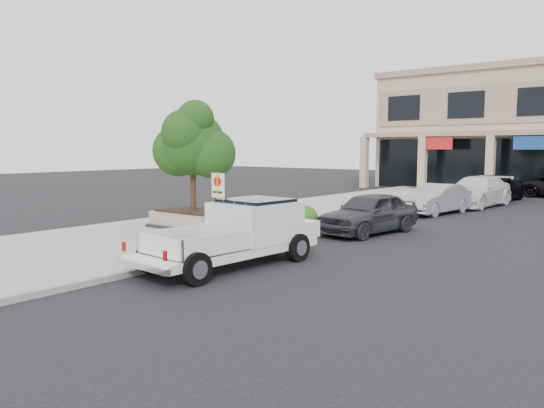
{
  "coord_description": "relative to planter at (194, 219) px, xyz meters",
  "views": [
    {
      "loc": [
        9.51,
        -11.67,
        3.22
      ],
      "look_at": [
        -1.13,
        1.5,
        1.44
      ],
      "focal_mm": 35.0,
      "sensor_mm": 36.0,
      "label": 1
    }
  ],
  "objects": [
    {
      "name": "ground",
      "position": [
        5.77,
        -2.37,
        -0.48
      ],
      "size": [
        120.0,
        120.0,
        0.0
      ],
      "primitive_type": "plane",
      "color": "black",
      "rests_on": "ground"
    },
    {
      "name": "sidewalk",
      "position": [
        0.27,
        3.63,
        -0.4
      ],
      "size": [
        8.0,
        52.0,
        0.15
      ],
      "primitive_type": "cube",
      "color": "gray",
      "rests_on": "ground"
    },
    {
      "name": "curb",
      "position": [
        4.22,
        3.63,
        -0.4
      ],
      "size": [
        0.2,
        52.0,
        0.15
      ],
      "primitive_type": "cube",
      "color": "gray",
      "rests_on": "ground"
    },
    {
      "name": "planter",
      "position": [
        0.0,
        0.0,
        0.0
      ],
      "size": [
        3.2,
        2.2,
        0.68
      ],
      "color": "black",
      "rests_on": "sidewalk"
    },
    {
      "name": "planter_tree",
      "position": [
        0.13,
        0.15,
        2.94
      ],
      "size": [
        2.9,
        2.55,
        4.0
      ],
      "color": "black",
      "rests_on": "planter"
    },
    {
      "name": "no_parking_sign",
      "position": [
        3.31,
        -1.97,
        1.16
      ],
      "size": [
        0.55,
        0.09,
        2.3
      ],
      "color": "yellow",
      "rests_on": "sidewalk"
    },
    {
      "name": "hedge",
      "position": [
        3.73,
        2.18,
        0.14
      ],
      "size": [
        1.1,
        0.99,
        0.93
      ],
      "primitive_type": "ellipsoid",
      "color": "#174313",
      "rests_on": "sidewalk"
    },
    {
      "name": "pickup_truck",
      "position": [
        5.42,
        -3.69,
        0.43
      ],
      "size": [
        2.5,
        5.86,
        1.8
      ],
      "primitive_type": null,
      "rotation": [
        0.0,
        0.0,
        -0.07
      ],
      "color": "white",
      "rests_on": "ground"
    },
    {
      "name": "curb_car_a",
      "position": [
        5.6,
        3.81,
        0.31
      ],
      "size": [
        2.43,
        4.82,
        1.57
      ],
      "primitive_type": "imported",
      "rotation": [
        0.0,
        0.0,
        -0.13
      ],
      "color": "#2D2F32",
      "rests_on": "ground"
    },
    {
      "name": "curb_car_b",
      "position": [
        5.25,
        11.2,
        0.27
      ],
      "size": [
        2.17,
        4.67,
        1.48
      ],
      "primitive_type": "imported",
      "rotation": [
        0.0,
        0.0,
        -0.14
      ],
      "color": "#A1A3A8",
      "rests_on": "ground"
    },
    {
      "name": "curb_car_c",
      "position": [
        5.67,
        15.96,
        0.36
      ],
      "size": [
        2.83,
        5.94,
        1.67
      ],
      "primitive_type": "imported",
      "rotation": [
        0.0,
        0.0,
        -0.09
      ],
      "color": "silver",
      "rests_on": "ground"
    },
    {
      "name": "curb_car_d",
      "position": [
        5.37,
        19.38,
        0.33
      ],
      "size": [
        2.78,
        5.85,
        1.61
      ],
      "primitive_type": "imported",
      "rotation": [
        0.0,
        0.0,
        -0.02
      ],
      "color": "black",
      "rests_on": "ground"
    }
  ]
}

